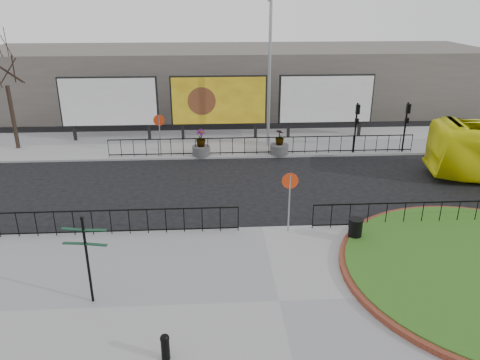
{
  "coord_description": "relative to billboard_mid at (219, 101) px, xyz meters",
  "views": [
    {
      "loc": [
        -1.93,
        -16.96,
        8.91
      ],
      "look_at": [
        -0.85,
        1.02,
        1.79
      ],
      "focal_mm": 35.0,
      "sensor_mm": 36.0,
      "label": 1
    }
  ],
  "objects": [
    {
      "name": "speed_sign_near",
      "position": [
        2.5,
        -13.37,
        -0.68
      ],
      "size": [
        0.64,
        0.07,
        2.47
      ],
      "color": "gray",
      "rests_on": "pavement_near"
    },
    {
      "name": "billboard_right",
      "position": [
        7.0,
        0.0,
        0.0
      ],
      "size": [
        6.2,
        0.31,
        4.1
      ],
      "color": "black",
      "rests_on": "pavement_far"
    },
    {
      "name": "litter_bin",
      "position": [
        4.92,
        -14.34,
        -2.02
      ],
      "size": [
        0.55,
        0.55,
        0.92
      ],
      "color": "black",
      "rests_on": "pavement_near"
    },
    {
      "name": "planter_a",
      "position": [
        -1.14,
        -3.57,
        -1.93
      ],
      "size": [
        1.04,
        1.04,
        1.56
      ],
      "color": "#4C4C4F",
      "rests_on": "pavement_far"
    },
    {
      "name": "railing_far",
      "position": [
        2.5,
        -3.67,
        -1.93
      ],
      "size": [
        18.0,
        0.1,
        1.1
      ],
      "primitive_type": null,
      "color": "black",
      "rests_on": "pavement_far"
    },
    {
      "name": "speed_sign_far",
      "position": [
        -3.5,
        -3.57,
        -0.68
      ],
      "size": [
        0.64,
        0.07,
        2.47
      ],
      "color": "gray",
      "rests_on": "pavement_far"
    },
    {
      "name": "fingerpost_sign",
      "position": [
        -4.24,
        -17.62,
        -0.73
      ],
      "size": [
        1.36,
        0.41,
        2.9
      ],
      "rotation": [
        0.0,
        0.0,
        -0.21
      ],
      "color": "black",
      "rests_on": "pavement_near"
    },
    {
      "name": "bollard",
      "position": [
        -1.78,
        -20.24,
        -2.06
      ],
      "size": [
        0.25,
        0.25,
        0.77
      ],
      "color": "black",
      "rests_on": "pavement_near"
    },
    {
      "name": "ground",
      "position": [
        1.5,
        -12.97,
        -2.6
      ],
      "size": [
        90.0,
        90.0,
        0.0
      ],
      "primitive_type": "plane",
      "color": "black",
      "rests_on": "ground"
    },
    {
      "name": "railing_near_right",
      "position": [
        8.0,
        -13.27,
        -1.93
      ],
      "size": [
        9.0,
        0.1,
        1.1
      ],
      "primitive_type": null,
      "color": "black",
      "rests_on": "pavement_near"
    },
    {
      "name": "signal_pole_b",
      "position": [
        11.0,
        -3.63,
        -0.5
      ],
      "size": [
        0.22,
        0.26,
        3.0
      ],
      "color": "black",
      "rests_on": "pavement_far"
    },
    {
      "name": "railing_near_left",
      "position": [
        -4.5,
        -13.27,
        -1.93
      ],
      "size": [
        10.0,
        0.1,
        1.1
      ],
      "primitive_type": null,
      "color": "black",
      "rests_on": "pavement_near"
    },
    {
      "name": "lamp_post",
      "position": [
        3.01,
        -1.97,
        2.23
      ],
      "size": [
        0.74,
        0.18,
        9.23
      ],
      "color": "gray",
      "rests_on": "pavement_far"
    },
    {
      "name": "building_backdrop",
      "position": [
        1.5,
        9.03,
        -0.1
      ],
      "size": [
        40.0,
        10.0,
        5.0
      ],
      "primitive_type": "cube",
      "color": "#5E5852",
      "rests_on": "ground"
    },
    {
      "name": "pavement_far",
      "position": [
        1.5,
        -0.97,
        -2.54
      ],
      "size": [
        44.0,
        6.0,
        0.12
      ],
      "primitive_type": "cube",
      "color": "gray",
      "rests_on": "ground"
    },
    {
      "name": "signal_pole_a",
      "position": [
        8.0,
        -3.63,
        -0.5
      ],
      "size": [
        0.22,
        0.26,
        3.0
      ],
      "color": "black",
      "rests_on": "pavement_far"
    },
    {
      "name": "billboard_left",
      "position": [
        -7.0,
        0.0,
        0.0
      ],
      "size": [
        6.2,
        0.31,
        4.1
      ],
      "color": "black",
      "rests_on": "pavement_far"
    },
    {
      "name": "pavement_near",
      "position": [
        1.5,
        -17.97,
        -2.54
      ],
      "size": [
        30.0,
        10.0,
        0.12
      ],
      "primitive_type": "cube",
      "color": "gray",
      "rests_on": "ground"
    },
    {
      "name": "billboard_mid",
      "position": [
        0.0,
        0.0,
        0.0
      ],
      "size": [
        6.2,
        0.31,
        4.1
      ],
      "color": "black",
      "rests_on": "pavement_far"
    },
    {
      "name": "planter_b",
      "position": [
        3.5,
        -3.57,
        -1.99
      ],
      "size": [
        1.09,
        1.09,
        1.5
      ],
      "color": "#4C4C4F",
      "rests_on": "pavement_far"
    },
    {
      "name": "tree_left",
      "position": [
        -12.5,
        -1.47,
        1.02
      ],
      "size": [
        2.0,
        2.0,
        7.0
      ],
      "primitive_type": null,
      "color": "#2D2119",
      "rests_on": "pavement_far"
    }
  ]
}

